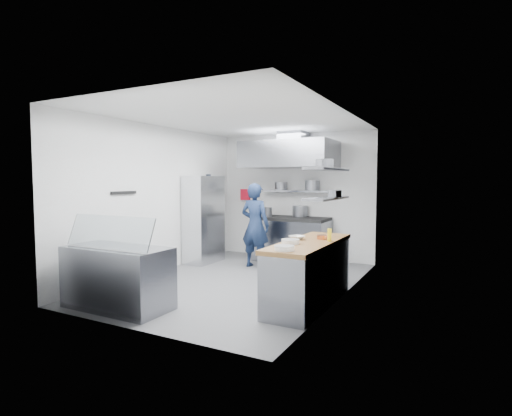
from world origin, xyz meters
The scene contains 35 objects.
floor centered at (0.00, 0.00, 0.00)m, with size 5.00×5.00×0.00m, color #4F4F51.
ceiling centered at (0.00, 0.00, 2.80)m, with size 5.00×5.00×0.00m, color silver.
wall_back centered at (0.00, 2.50, 1.40)m, with size 3.60×0.02×2.80m, color white.
wall_front centered at (0.00, -2.50, 1.40)m, with size 3.60×0.02×2.80m, color white.
wall_left centered at (-1.80, 0.00, 1.40)m, with size 5.00×0.02×2.80m, color white.
wall_right centered at (1.80, 0.00, 1.40)m, with size 5.00×0.02×2.80m, color white.
gas_range centered at (0.10, 2.10, 0.45)m, with size 1.60×0.80×0.90m, color gray.
cooktop centered at (0.10, 2.10, 0.93)m, with size 1.57×0.78×0.06m, color black.
stock_pot_left centered at (-0.49, 2.01, 1.06)m, with size 0.27×0.27×0.20m, color slate.
stock_pot_mid centered at (0.18, 2.36, 1.08)m, with size 0.34×0.34×0.24m, color slate.
over_range_shelf centered at (0.10, 2.34, 1.52)m, with size 1.60×0.30×0.04m, color gray.
shelf_pot_a centered at (-0.30, 2.40, 1.63)m, with size 0.28×0.28×0.18m, color slate.
shelf_pot_b centered at (0.43, 2.44, 1.65)m, with size 0.32×0.32×0.22m, color slate.
extractor_hood centered at (0.10, 1.93, 2.30)m, with size 1.90×1.15×0.55m, color gray.
hood_duct centered at (0.10, 2.15, 2.68)m, with size 0.55×0.55×0.24m, color slate.
red_firebox centered at (-1.25, 2.44, 1.42)m, with size 0.22×0.10×0.26m, color red.
chef centered at (-0.32, 1.18, 0.85)m, with size 0.62×0.41×1.70m, color #15223F.
wire_rack centered at (-1.53, 1.11, 0.93)m, with size 0.50×0.90×1.85m, color silver.
rack_bin_a centered at (-1.53, 0.97, 0.80)m, with size 0.16×0.21×0.19m, color white.
rack_bin_b centered at (-1.53, 1.44, 1.30)m, with size 0.14×0.18×0.16m, color yellow.
rack_jar centered at (-1.48, 1.23, 1.80)m, with size 0.10×0.10×0.18m, color black.
knife_strip centered at (-1.78, -0.90, 1.55)m, with size 0.04×0.55×0.05m, color black.
prep_counter_base centered at (1.48, -0.60, 0.42)m, with size 0.62×2.00×0.84m, color gray.
prep_counter_top centered at (1.48, -0.60, 0.87)m, with size 0.65×2.04×0.06m, color olive.
plate_stack_a centered at (1.46, -1.44, 0.93)m, with size 0.25×0.25×0.06m, color white.
plate_stack_b centered at (1.32, -0.92, 0.93)m, with size 0.25×0.25×0.06m, color white.
copper_pan centered at (1.57, -0.32, 0.93)m, with size 0.15×0.15×0.06m, color #D86F3D.
squeeze_bottle centered at (1.73, -0.47, 0.99)m, with size 0.06×0.06×0.18m, color yellow.
mixing_bowl centered at (1.25, -0.51, 0.93)m, with size 0.22×0.22×0.05m, color white.
wall_shelf_lower centered at (1.64, -0.30, 1.50)m, with size 0.30×1.30×0.04m, color gray.
wall_shelf_upper centered at (1.64, -0.30, 1.92)m, with size 0.30×1.30×0.04m, color gray.
shelf_pot_c centered at (1.76, -0.33, 1.57)m, with size 0.19×0.19×0.10m, color slate.
shelf_pot_d centered at (1.51, -0.06, 2.01)m, with size 0.27×0.27×0.14m, color slate.
display_case centered at (-0.79, -2.00, 0.42)m, with size 1.50×0.70×0.85m, color gray.
display_glass centered at (-0.79, -2.12, 1.07)m, with size 1.47×0.02×0.45m, color silver.
Camera 1 is at (3.40, -5.90, 1.76)m, focal length 28.00 mm.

